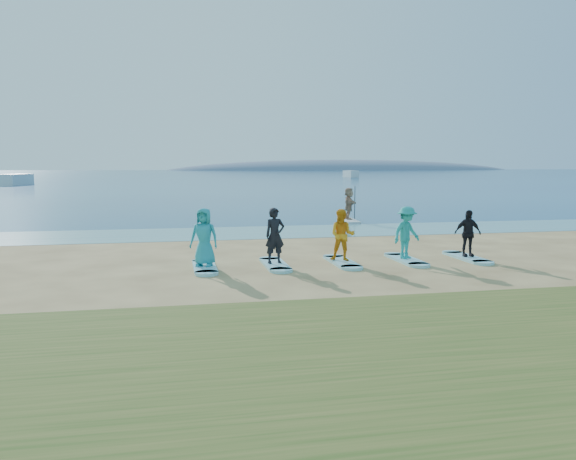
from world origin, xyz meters
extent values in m
plane|color=tan|center=(0.00, 0.00, 0.00)|extent=(600.00, 600.00, 0.00)
plane|color=teal|center=(0.00, 10.50, 0.01)|extent=(600.00, 600.00, 0.00)
plane|color=navy|center=(0.00, 160.00, 0.01)|extent=(600.00, 600.00, 0.00)
ellipsoid|color=slate|center=(95.00, 300.00, 0.00)|extent=(220.00, 56.00, 18.00)
cube|color=silver|center=(6.17, 14.69, 0.06)|extent=(0.93, 3.05, 0.12)
imported|color=tan|center=(6.17, 14.69, 1.02)|extent=(0.70, 1.72, 1.80)
cube|color=silver|center=(-27.52, 78.05, 0.00)|extent=(3.72, 7.36, 1.74)
cube|color=silver|center=(38.97, 116.17, 0.00)|extent=(2.55, 5.49, 1.72)
cube|color=#8DD1DB|center=(-2.72, 1.58, 0.04)|extent=(0.70, 2.20, 0.09)
imported|color=teal|center=(-2.72, 1.58, 0.99)|extent=(1.03, 0.85, 1.81)
cube|color=#8DD1DB|center=(-0.47, 1.58, 0.04)|extent=(0.70, 2.20, 0.09)
imported|color=black|center=(-0.47, 1.58, 0.98)|extent=(0.72, 0.54, 1.78)
cube|color=#8DD1DB|center=(1.77, 1.58, 0.04)|extent=(0.70, 2.20, 0.09)
imported|color=orange|center=(1.77, 1.58, 0.94)|extent=(1.02, 0.92, 1.70)
cube|color=#8DD1DB|center=(4.01, 1.58, 0.04)|extent=(0.70, 2.20, 0.09)
imported|color=teal|center=(4.01, 1.58, 0.97)|extent=(1.30, 1.06, 1.76)
cube|color=#8DD1DB|center=(6.26, 1.58, 0.04)|extent=(0.70, 2.20, 0.09)
imported|color=black|center=(6.26, 1.58, 0.89)|extent=(0.97, 0.46, 1.60)
camera|label=1|loc=(-3.61, -15.90, 3.25)|focal=35.00mm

